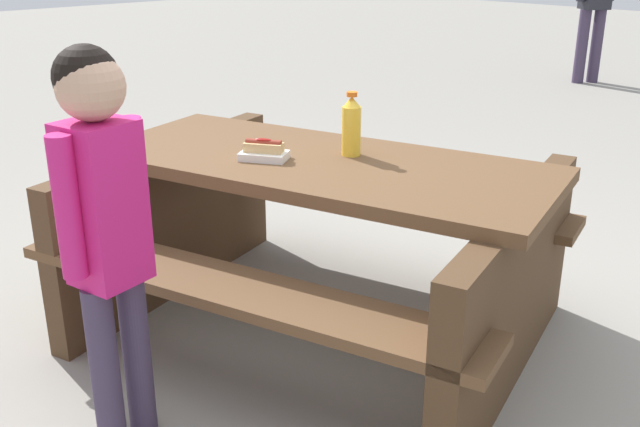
% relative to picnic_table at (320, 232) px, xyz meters
% --- Properties ---
extents(ground_plane, '(30.00, 30.00, 0.00)m').
position_rel_picnic_table_xyz_m(ground_plane, '(0.00, 0.00, -0.44)').
color(ground_plane, gray).
rests_on(ground_plane, ground).
extents(picnic_table, '(2.12, 1.84, 0.75)m').
position_rel_picnic_table_xyz_m(picnic_table, '(0.00, 0.00, 0.00)').
color(picnic_table, brown).
rests_on(picnic_table, ground).
extents(soda_bottle, '(0.07, 0.07, 0.25)m').
position_rel_picnic_table_xyz_m(soda_bottle, '(-0.05, -0.13, 0.42)').
color(soda_bottle, yellow).
rests_on(soda_bottle, picnic_table).
extents(hotdog_tray, '(0.21, 0.19, 0.08)m').
position_rel_picnic_table_xyz_m(hotdog_tray, '(0.15, 0.16, 0.34)').
color(hotdog_tray, white).
rests_on(hotdog_tray, picnic_table).
extents(child_in_coat, '(0.21, 0.31, 1.28)m').
position_rel_picnic_table_xyz_m(child_in_coat, '(-0.06, 0.95, 0.38)').
color(child_in_coat, '#3F334C').
rests_on(child_in_coat, ground).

